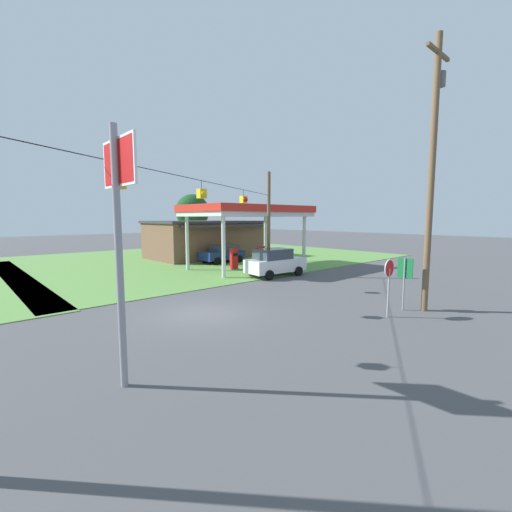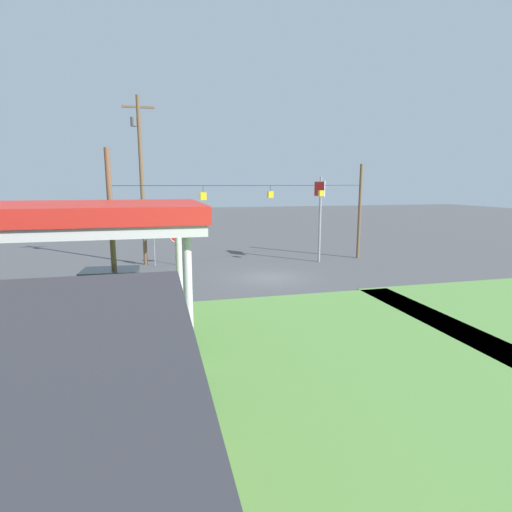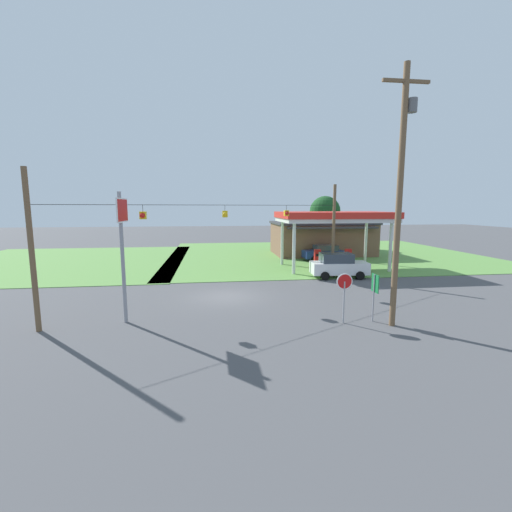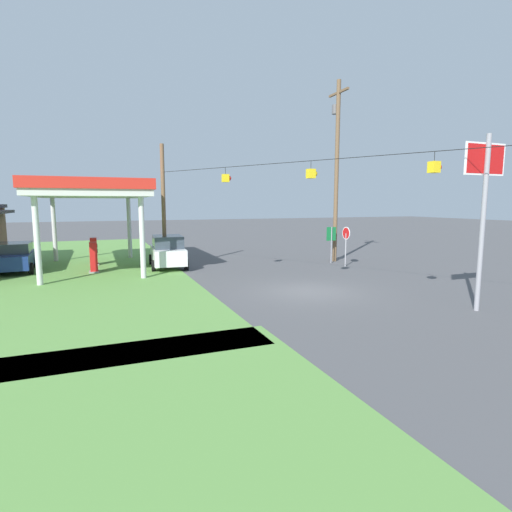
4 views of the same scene
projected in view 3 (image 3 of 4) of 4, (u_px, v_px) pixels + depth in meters
name	position (u px, v px, depth m)	size (l,w,h in m)	color
ground_plane	(226.00, 297.00, 21.82)	(160.00, 160.00, 0.00)	#4C4C4F
grass_verge_station_corner	(322.00, 254.00, 41.31)	(36.00, 28.00, 0.04)	#5B8E42
grass_verge_opposite_corner	(65.00, 262.00, 35.50)	(24.00, 24.00, 0.04)	#5B8E42
gas_station_canopy	(334.00, 217.00, 31.30)	(10.02, 6.27, 5.22)	silver
gas_station_store	(322.00, 238.00, 41.00)	(11.59, 7.72, 3.90)	brown
fuel_pump_near	(317.00, 259.00, 31.67)	(0.71, 0.56, 1.78)	gray
fuel_pump_far	(348.00, 259.00, 32.04)	(0.71, 0.56, 1.78)	gray
car_at_pumps_front	(338.00, 265.00, 27.52)	(4.61, 2.35, 2.00)	white
car_at_pumps_rear	(324.00, 253.00, 36.10)	(4.25, 2.22, 1.69)	navy
stop_sign_roadside	(344.00, 287.00, 16.63)	(0.80, 0.08, 2.50)	#99999E
stop_sign_overhead	(122.00, 232.00, 16.38)	(0.22, 1.92, 6.41)	gray
route_sign	(375.00, 288.00, 16.91)	(0.10, 0.70, 2.40)	gray
utility_pole_main	(401.00, 186.00, 15.62)	(2.20, 0.44, 11.95)	brown
signal_span_gantry	(225.00, 234.00, 21.23)	(17.90, 10.24, 7.43)	brown
tree_behind_station	(325.00, 212.00, 47.56)	(4.23, 4.23, 7.15)	#4C3828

